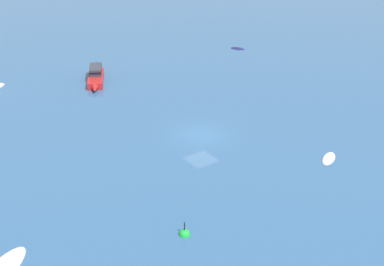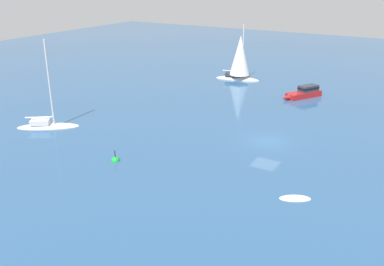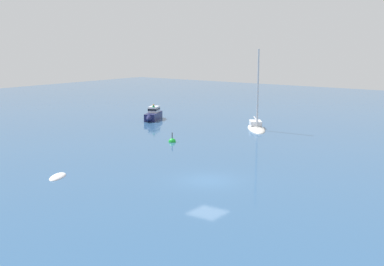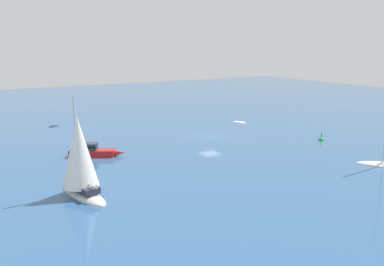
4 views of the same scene
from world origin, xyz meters
name	(u,v)px [view 2 (image 2 of 4)]	position (x,y,z in m)	size (l,w,h in m)	color
ground_plane	(267,141)	(0.00, 0.00, 0.00)	(160.00, 160.00, 0.00)	#2D5684
ketch	(239,60)	(-22.04, -13.24, 3.04)	(3.62, 7.09, 8.94)	silver
sailboat	(47,125)	(8.24, -21.85, 0.24)	(5.43, 6.40, 9.74)	silver
powerboat	(304,93)	(-17.40, -1.58, 0.64)	(6.06, 4.12, 1.53)	#B21E1E
rib	(295,199)	(9.77, 6.04, 0.00)	(2.00, 2.53, 0.45)	white
channel_buoy	(115,161)	(11.30, -9.80, 0.01)	(0.78, 0.78, 1.37)	green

